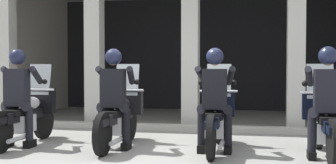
{
  "coord_description": "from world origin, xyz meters",
  "views": [
    {
      "loc": [
        1.41,
        -6.7,
        1.31
      ],
      "look_at": [
        0.0,
        0.33,
        1.05
      ],
      "focal_mm": 47.52,
      "sensor_mm": 36.0,
      "label": 1
    }
  ],
  "objects_px": {
    "police_officer_far_left": "(18,89)",
    "motorcycle_far_right": "(324,122)",
    "motorcycle_far_left": "(27,114)",
    "motorcycle_center_left": "(120,116)",
    "police_officer_far_right": "(327,93)",
    "police_officer_center_left": "(114,90)",
    "motorcycle_center_right": "(217,118)",
    "police_officer_center_right": "(215,91)"
  },
  "relations": [
    {
      "from": "police_officer_center_right",
      "to": "police_officer_far_right",
      "type": "distance_m",
      "value": 1.59
    },
    {
      "from": "motorcycle_far_left",
      "to": "motorcycle_far_right",
      "type": "xyz_separation_m",
      "value": [
        4.74,
        -0.05,
        0.0
      ]
    },
    {
      "from": "police_officer_far_left",
      "to": "motorcycle_far_right",
      "type": "bearing_deg",
      "value": -16.74
    },
    {
      "from": "motorcycle_far_left",
      "to": "motorcycle_far_right",
      "type": "distance_m",
      "value": 4.74
    },
    {
      "from": "police_officer_center_left",
      "to": "police_officer_far_right",
      "type": "xyz_separation_m",
      "value": [
        3.16,
        -0.17,
        0.0
      ]
    },
    {
      "from": "motorcycle_center_left",
      "to": "police_officer_far_right",
      "type": "xyz_separation_m",
      "value": [
        3.16,
        -0.45,
        0.44
      ]
    },
    {
      "from": "motorcycle_center_right",
      "to": "police_officer_center_right",
      "type": "distance_m",
      "value": 0.52
    },
    {
      "from": "motorcycle_center_left",
      "to": "motorcycle_center_right",
      "type": "relative_size",
      "value": 1.0
    },
    {
      "from": "police_officer_far_left",
      "to": "police_officer_far_right",
      "type": "distance_m",
      "value": 4.74
    },
    {
      "from": "motorcycle_far_left",
      "to": "police_officer_far_left",
      "type": "distance_m",
      "value": 0.52
    },
    {
      "from": "motorcycle_far_left",
      "to": "police_officer_far_right",
      "type": "height_order",
      "value": "police_officer_far_right"
    },
    {
      "from": "motorcycle_center_left",
      "to": "motorcycle_center_right",
      "type": "distance_m",
      "value": 1.58
    },
    {
      "from": "police_officer_center_right",
      "to": "motorcycle_far_right",
      "type": "bearing_deg",
      "value": -13.92
    },
    {
      "from": "motorcycle_center_right",
      "to": "police_officer_far_right",
      "type": "xyz_separation_m",
      "value": [
        1.58,
        -0.47,
        0.44
      ]
    },
    {
      "from": "police_officer_far_left",
      "to": "police_officer_center_left",
      "type": "height_order",
      "value": "same"
    },
    {
      "from": "police_officer_far_right",
      "to": "police_officer_center_left",
      "type": "bearing_deg",
      "value": 159.04
    },
    {
      "from": "police_officer_far_left",
      "to": "motorcycle_center_left",
      "type": "distance_m",
      "value": 1.69
    },
    {
      "from": "police_officer_far_left",
      "to": "police_officer_far_right",
      "type": "relative_size",
      "value": 1.0
    },
    {
      "from": "police_officer_far_left",
      "to": "motorcycle_center_left",
      "type": "height_order",
      "value": "police_officer_far_left"
    },
    {
      "from": "police_officer_far_left",
      "to": "motorcycle_center_right",
      "type": "distance_m",
      "value": 3.22
    },
    {
      "from": "motorcycle_far_left",
      "to": "motorcycle_center_left",
      "type": "relative_size",
      "value": 1.0
    },
    {
      "from": "motorcycle_center_left",
      "to": "motorcycle_far_right",
      "type": "distance_m",
      "value": 3.17
    },
    {
      "from": "motorcycle_center_left",
      "to": "police_officer_far_right",
      "type": "distance_m",
      "value": 3.22
    },
    {
      "from": "motorcycle_center_right",
      "to": "police_officer_far_right",
      "type": "height_order",
      "value": "police_officer_far_right"
    },
    {
      "from": "police_officer_center_right",
      "to": "police_officer_far_left",
      "type": "bearing_deg",
      "value": 165.14
    },
    {
      "from": "motorcycle_far_left",
      "to": "police_officer_center_right",
      "type": "xyz_separation_m",
      "value": [
        3.16,
        -0.15,
        0.44
      ]
    },
    {
      "from": "motorcycle_far_right",
      "to": "motorcycle_far_left",
      "type": "bearing_deg",
      "value": 161.47
    },
    {
      "from": "motorcycle_center_right",
      "to": "motorcycle_far_right",
      "type": "xyz_separation_m",
      "value": [
        1.58,
        -0.19,
        0.0
      ]
    },
    {
      "from": "motorcycle_far_right",
      "to": "police_officer_far_right",
      "type": "distance_m",
      "value": 0.52
    },
    {
      "from": "motorcycle_far_left",
      "to": "police_officer_center_left",
      "type": "relative_size",
      "value": 1.29
    },
    {
      "from": "motorcycle_far_left",
      "to": "police_officer_far_left",
      "type": "xyz_separation_m",
      "value": [
        -0.0,
        -0.28,
        0.44
      ]
    },
    {
      "from": "police_officer_far_left",
      "to": "police_officer_center_right",
      "type": "relative_size",
      "value": 1.0
    },
    {
      "from": "motorcycle_center_left",
      "to": "police_officer_far_right",
      "type": "relative_size",
      "value": 1.29
    },
    {
      "from": "police_officer_center_right",
      "to": "motorcycle_far_left",
      "type": "bearing_deg",
      "value": 160.01
    },
    {
      "from": "police_officer_far_left",
      "to": "motorcycle_center_left",
      "type": "bearing_deg",
      "value": -5.33
    },
    {
      "from": "motorcycle_far_left",
      "to": "motorcycle_center_left",
      "type": "height_order",
      "value": "same"
    },
    {
      "from": "motorcycle_far_left",
      "to": "motorcycle_center_left",
      "type": "distance_m",
      "value": 1.58
    },
    {
      "from": "police_officer_far_left",
      "to": "motorcycle_far_right",
      "type": "relative_size",
      "value": 0.78
    },
    {
      "from": "motorcycle_center_right",
      "to": "police_officer_center_right",
      "type": "bearing_deg",
      "value": -107.6
    },
    {
      "from": "motorcycle_far_right",
      "to": "police_officer_far_right",
      "type": "height_order",
      "value": "police_officer_far_right"
    },
    {
      "from": "motorcycle_center_right",
      "to": "motorcycle_far_right",
      "type": "distance_m",
      "value": 1.59
    },
    {
      "from": "motorcycle_far_left",
      "to": "police_officer_center_right",
      "type": "bearing_deg",
      "value": -22.19
    }
  ]
}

